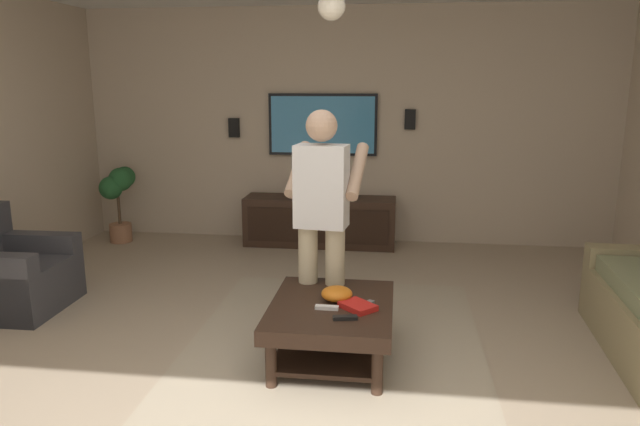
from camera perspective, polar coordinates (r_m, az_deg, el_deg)
ground_plane at (r=3.75m, az=-2.82°, el=-16.42°), size 8.34×8.34×0.00m
wall_back_tv at (r=6.80m, az=2.45°, el=8.41°), size 0.10×6.24×2.65m
area_rug at (r=4.24m, az=1.42°, el=-12.77°), size 2.70×2.06×0.01m
armchair at (r=5.43m, az=-28.05°, el=-5.42°), size 0.82×0.83×0.82m
coffee_table at (r=3.94m, az=1.12°, el=-10.20°), size 1.00×0.80×0.40m
media_console at (r=6.66m, az=-0.01°, el=-0.82°), size 0.45×1.70×0.55m
tv at (r=6.73m, az=0.26°, el=8.58°), size 0.05×1.24×0.70m
person_standing at (r=4.15m, az=0.20°, el=0.24°), size 0.58×0.58×1.64m
potted_plant_tall at (r=7.11m, az=-18.97°, el=1.91°), size 0.47×0.34×0.87m
bowl at (r=3.93m, az=1.65°, el=-7.85°), size 0.21×0.21×0.09m
remote_white at (r=3.80m, az=0.67°, el=-9.18°), size 0.05×0.15×0.02m
remote_black at (r=3.65m, az=2.45°, el=-10.14°), size 0.07×0.16×0.02m
remote_grey at (r=3.85m, az=4.48°, el=-8.90°), size 0.15×0.11×0.02m
book at (r=3.81m, az=3.70°, el=-9.03°), size 0.27×0.27×0.04m
vase_round at (r=6.65m, az=-1.64°, el=2.55°), size 0.22×0.22×0.22m
wall_speaker_left at (r=6.69m, az=8.75°, el=8.98°), size 0.06×0.12×0.22m
wall_speaker_right at (r=6.96m, az=-8.35°, el=8.20°), size 0.06×0.12×0.22m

